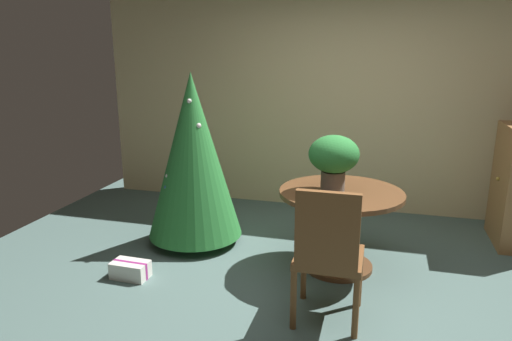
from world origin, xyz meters
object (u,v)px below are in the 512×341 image
at_px(flower_vase, 334,157).
at_px(gift_box_cream, 130,270).
at_px(round_dining_table, 340,219).
at_px(wooden_chair_near, 328,251).
at_px(holiday_tree, 193,156).

bearing_deg(flower_vase, gift_box_cream, -158.46).
xyz_separation_m(round_dining_table, gift_box_cream, (-1.67, -0.65, -0.38)).
xyz_separation_m(wooden_chair_near, holiday_tree, (-1.43, 1.10, 0.33)).
height_order(wooden_chair_near, holiday_tree, holiday_tree).
bearing_deg(gift_box_cream, flower_vase, 21.54).
relative_size(flower_vase, holiday_tree, 0.29).
relative_size(round_dining_table, gift_box_cream, 3.36).
xyz_separation_m(round_dining_table, holiday_tree, (-1.43, 0.21, 0.42)).
bearing_deg(wooden_chair_near, flower_vase, 94.91).
bearing_deg(wooden_chair_near, holiday_tree, 142.44).
distance_m(wooden_chair_near, holiday_tree, 1.83).
bearing_deg(flower_vase, round_dining_table, 16.56).
distance_m(flower_vase, wooden_chair_near, 0.98).
xyz_separation_m(flower_vase, wooden_chair_near, (0.07, -0.87, -0.45)).
height_order(round_dining_table, holiday_tree, holiday_tree).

